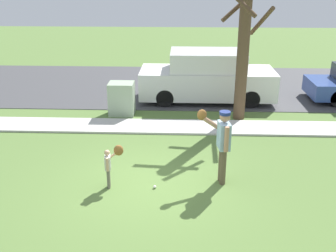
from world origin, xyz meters
name	(u,v)px	position (x,y,z in m)	size (l,w,h in m)	color
ground_plane	(159,128)	(0.00, 3.50, 0.00)	(48.00, 48.00, 0.00)	#567538
sidewalk_strip	(159,126)	(0.00, 3.60, 0.03)	(36.00, 1.20, 0.06)	beige
road_surface	(166,85)	(0.00, 8.60, 0.01)	(36.00, 6.80, 0.02)	#424244
person_adult	(222,139)	(1.64, 0.16, 1.10)	(0.76, 0.62, 1.76)	brown
person_child	(111,161)	(-0.86, -0.15, 0.65)	(0.43, 0.42, 0.99)	#6B6656
baseball	(155,187)	(0.12, -0.21, 0.04)	(0.07, 0.07, 0.07)	white
utility_cabinet	(122,99)	(-1.37, 4.80, 0.56)	(0.85, 0.71, 1.12)	#9EB293
street_tree_near	(244,40)	(2.62, 4.55, 2.61)	(1.84, 1.88, 4.89)	brown
parked_van_white	(207,77)	(1.63, 6.50, 0.90)	(5.00, 1.95, 1.88)	silver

